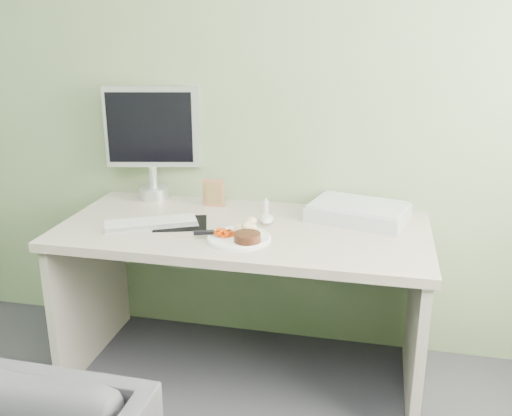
% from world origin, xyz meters
% --- Properties ---
extents(wall_back, '(3.50, 0.00, 3.50)m').
position_xyz_m(wall_back, '(0.00, 2.00, 1.35)').
color(wall_back, gray).
rests_on(wall_back, floor).
extents(desk, '(1.60, 0.75, 0.73)m').
position_xyz_m(desk, '(0.00, 1.62, 0.55)').
color(desk, '#B0A394').
rests_on(desk, floor).
extents(plate, '(0.26, 0.26, 0.01)m').
position_xyz_m(plate, '(0.02, 1.47, 0.74)').
color(plate, white).
rests_on(plate, desk).
extents(steak, '(0.13, 0.13, 0.03)m').
position_xyz_m(steak, '(0.07, 1.43, 0.76)').
color(steak, black).
rests_on(steak, plate).
extents(potato_pile, '(0.12, 0.11, 0.06)m').
position_xyz_m(potato_pile, '(0.04, 1.52, 0.77)').
color(potato_pile, tan).
rests_on(potato_pile, plate).
extents(carrot_heap, '(0.07, 0.07, 0.04)m').
position_xyz_m(carrot_heap, '(-0.04, 1.46, 0.76)').
color(carrot_heap, '#D63D04').
rests_on(carrot_heap, plate).
extents(steak_knife, '(0.22, 0.10, 0.02)m').
position_xyz_m(steak_knife, '(-0.09, 1.47, 0.76)').
color(steak_knife, silver).
rests_on(steak_knife, plate).
extents(mousepad, '(0.28, 0.26, 0.00)m').
position_xyz_m(mousepad, '(-0.28, 1.60, 0.73)').
color(mousepad, black).
rests_on(mousepad, desk).
extents(keyboard, '(0.40, 0.28, 0.02)m').
position_xyz_m(keyboard, '(-0.39, 1.55, 0.74)').
color(keyboard, white).
rests_on(keyboard, desk).
extents(computer_mouse, '(0.08, 0.12, 0.04)m').
position_xyz_m(computer_mouse, '(0.09, 1.69, 0.75)').
color(computer_mouse, white).
rests_on(computer_mouse, desk).
extents(photo_frame, '(0.11, 0.02, 0.13)m').
position_xyz_m(photo_frame, '(-0.21, 1.87, 0.80)').
color(photo_frame, '#986247').
rests_on(photo_frame, desk).
extents(eyedrop_bottle, '(0.03, 0.03, 0.07)m').
position_xyz_m(eyedrop_bottle, '(0.06, 1.84, 0.76)').
color(eyedrop_bottle, white).
rests_on(eyedrop_bottle, desk).
extents(scanner, '(0.48, 0.38, 0.07)m').
position_xyz_m(scanner, '(0.48, 1.83, 0.76)').
color(scanner, '#B1B3B8').
rests_on(scanner, desk).
extents(monitor, '(0.46, 0.17, 0.56)m').
position_xyz_m(monitor, '(-0.53, 1.94, 1.04)').
color(monitor, silver).
rests_on(monitor, desk).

